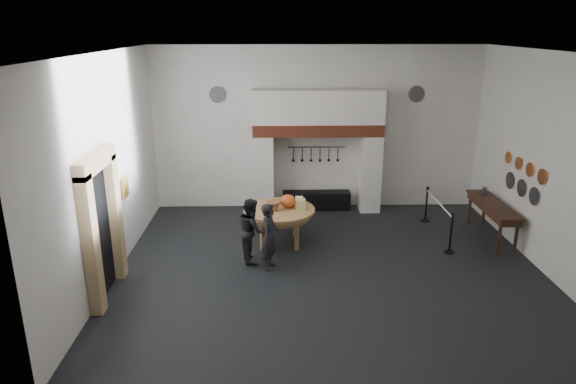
{
  "coord_description": "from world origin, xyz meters",
  "views": [
    {
      "loc": [
        -1.13,
        -10.01,
        4.98
      ],
      "look_at": [
        -0.86,
        1.13,
        1.35
      ],
      "focal_mm": 32.0,
      "sensor_mm": 36.0,
      "label": 1
    }
  ],
  "objects_px": {
    "visitor_near": "(270,237)",
    "side_table": "(493,204)",
    "iron_range": "(316,200)",
    "work_table": "(279,210)",
    "barrier_post_near": "(451,234)",
    "visitor_far": "(252,230)",
    "barrier_post_far": "(426,205)"
  },
  "relations": [
    {
      "from": "visitor_near",
      "to": "barrier_post_near",
      "type": "distance_m",
      "value": 4.19
    },
    {
      "from": "visitor_near",
      "to": "visitor_far",
      "type": "relative_size",
      "value": 1.02
    },
    {
      "from": "work_table",
      "to": "side_table",
      "type": "relative_size",
      "value": 0.77
    },
    {
      "from": "barrier_post_near",
      "to": "side_table",
      "type": "bearing_deg",
      "value": 32.91
    },
    {
      "from": "iron_range",
      "to": "work_table",
      "type": "distance_m",
      "value": 2.68
    },
    {
      "from": "iron_range",
      "to": "work_table",
      "type": "bearing_deg",
      "value": -113.98
    },
    {
      "from": "side_table",
      "to": "visitor_near",
      "type": "bearing_deg",
      "value": -164.27
    },
    {
      "from": "barrier_post_near",
      "to": "barrier_post_far",
      "type": "distance_m",
      "value": 2.0
    },
    {
      "from": "visitor_far",
      "to": "barrier_post_far",
      "type": "relative_size",
      "value": 1.59
    },
    {
      "from": "visitor_near",
      "to": "iron_range",
      "type": "bearing_deg",
      "value": -4.16
    },
    {
      "from": "visitor_far",
      "to": "barrier_post_near",
      "type": "height_order",
      "value": "visitor_far"
    },
    {
      "from": "barrier_post_near",
      "to": "work_table",
      "type": "bearing_deg",
      "value": 170.81
    },
    {
      "from": "side_table",
      "to": "visitor_far",
      "type": "bearing_deg",
      "value": -169.08
    },
    {
      "from": "barrier_post_near",
      "to": "visitor_near",
      "type": "bearing_deg",
      "value": -170.36
    },
    {
      "from": "iron_range",
      "to": "visitor_near",
      "type": "height_order",
      "value": "visitor_near"
    },
    {
      "from": "iron_range",
      "to": "side_table",
      "type": "relative_size",
      "value": 0.86
    },
    {
      "from": "work_table",
      "to": "barrier_post_near",
      "type": "xyz_separation_m",
      "value": [
        3.9,
        -0.63,
        -0.39
      ]
    },
    {
      "from": "work_table",
      "to": "side_table",
      "type": "height_order",
      "value": "side_table"
    },
    {
      "from": "barrier_post_far",
      "to": "visitor_far",
      "type": "bearing_deg",
      "value": -153.03
    },
    {
      "from": "side_table",
      "to": "barrier_post_near",
      "type": "height_order",
      "value": "same"
    },
    {
      "from": "barrier_post_near",
      "to": "barrier_post_far",
      "type": "relative_size",
      "value": 1.0
    },
    {
      "from": "visitor_far",
      "to": "barrier_post_near",
      "type": "bearing_deg",
      "value": -99.53
    },
    {
      "from": "side_table",
      "to": "barrier_post_near",
      "type": "bearing_deg",
      "value": -147.09
    },
    {
      "from": "iron_range",
      "to": "visitor_far",
      "type": "distance_m",
      "value": 3.75
    },
    {
      "from": "side_table",
      "to": "iron_range",
      "type": "bearing_deg",
      "value": 151.7
    },
    {
      "from": "work_table",
      "to": "barrier_post_near",
      "type": "relative_size",
      "value": 1.87
    },
    {
      "from": "iron_range",
      "to": "barrier_post_near",
      "type": "height_order",
      "value": "barrier_post_near"
    },
    {
      "from": "visitor_far",
      "to": "visitor_near",
      "type": "bearing_deg",
      "value": -148.33
    },
    {
      "from": "visitor_near",
      "to": "side_table",
      "type": "xyz_separation_m",
      "value": [
        5.38,
        1.51,
        0.14
      ]
    },
    {
      "from": "work_table",
      "to": "barrier_post_far",
      "type": "bearing_deg",
      "value": 19.32
    },
    {
      "from": "visitor_near",
      "to": "side_table",
      "type": "distance_m",
      "value": 5.59
    },
    {
      "from": "work_table",
      "to": "side_table",
      "type": "bearing_deg",
      "value": 2.04
    }
  ]
}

